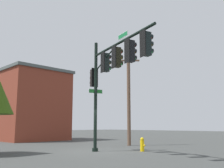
{
  "coord_description": "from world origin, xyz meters",
  "views": [
    {
      "loc": [
        12.02,
        -10.59,
        1.55
      ],
      "look_at": [
        0.96,
        0.48,
        4.06
      ],
      "focal_mm": 41.47,
      "sensor_mm": 36.0,
      "label": 1
    }
  ],
  "objects": [
    {
      "name": "utility_pole",
      "position": [
        -1.54,
        4.88,
        3.83
      ],
      "size": [
        1.38,
        1.34,
        7.39
      ],
      "color": "brown",
      "rests_on": "ground_plane"
    },
    {
      "name": "brick_building",
      "position": [
        -13.76,
        2.97,
        3.73
      ],
      "size": [
        6.54,
        6.54,
        7.43
      ],
      "color": "brown",
      "rests_on": "ground_plane"
    },
    {
      "name": "ground_plane",
      "position": [
        0.0,
        0.0,
        0.0
      ],
      "size": [
        120.0,
        120.0,
        0.0
      ],
      "primitive_type": "plane",
      "color": "#3D3F3D"
    },
    {
      "name": "fire_hydrant",
      "position": [
        2.02,
        2.01,
        0.41
      ],
      "size": [
        0.33,
        0.24,
        0.83
      ],
      "color": "yellow",
      "rests_on": "ground_plane"
    },
    {
      "name": "signal_pole_assembly",
      "position": [
        2.0,
        -0.56,
        4.75
      ],
      "size": [
        6.49,
        2.22,
        6.79
      ],
      "color": "black",
      "rests_on": "ground_plane"
    }
  ]
}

